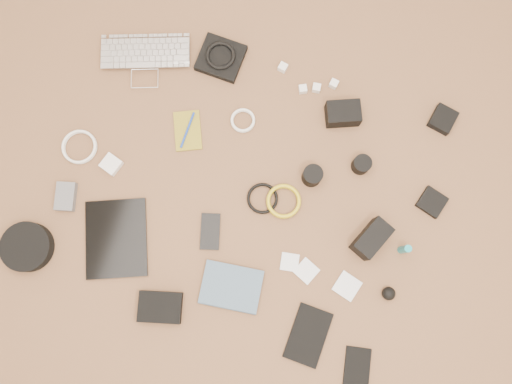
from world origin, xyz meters
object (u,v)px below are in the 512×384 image
(phone, at_px, (210,232))
(headphone_case, at_px, (27,247))
(paperback, at_px, (227,309))
(dslr_camera, at_px, (343,114))
(laptop, at_px, (146,64))
(tablet, at_px, (116,238))

(phone, height_order, headphone_case, headphone_case)
(paperback, bearing_deg, phone, 24.23)
(dslr_camera, relative_size, paperback, 0.59)
(phone, bearing_deg, laptop, 113.94)
(laptop, distance_m, phone, 0.68)
(laptop, relative_size, phone, 2.57)
(laptop, distance_m, tablet, 0.67)
(tablet, relative_size, phone, 2.13)
(headphone_case, height_order, paperback, headphone_case)
(laptop, height_order, paperback, laptop)
(dslr_camera, distance_m, phone, 0.65)
(dslr_camera, distance_m, headphone_case, 1.23)
(laptop, relative_size, headphone_case, 1.91)
(laptop, relative_size, dslr_camera, 2.75)
(laptop, bearing_deg, paperback, -71.95)
(dslr_camera, distance_m, paperback, 0.82)
(headphone_case, distance_m, paperback, 0.74)
(laptop, distance_m, paperback, 0.96)
(dslr_camera, height_order, tablet, dslr_camera)
(tablet, bearing_deg, paperback, -35.63)
(phone, distance_m, headphone_case, 0.65)
(phone, bearing_deg, tablet, -173.65)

